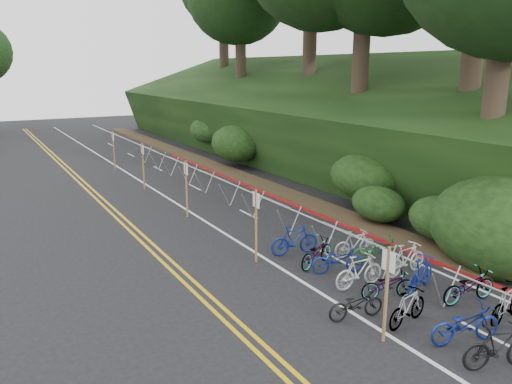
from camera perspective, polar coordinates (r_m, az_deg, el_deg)
ground at (r=12.93m, az=9.20°, el=-15.54°), size 120.00×120.00×0.00m
road_markings at (r=21.27m, az=-6.83°, el=-3.42°), size 7.47×80.00×0.01m
red_curb at (r=25.15m, az=2.06°, el=-0.48°), size 0.25×28.00×0.10m
embankment at (r=34.47m, az=6.15°, el=7.64°), size 14.30×48.14×9.11m
bike_rack_front at (r=13.84m, az=24.70°, el=-10.86°), size 1.13×2.57×1.15m
bike_racks_rest at (r=24.55m, az=-4.52°, el=1.05°), size 1.14×23.00×1.17m
signpost_near at (r=12.18m, az=14.71°, el=-10.57°), size 0.08×0.40×2.39m
signposts_rest at (r=24.44m, az=-10.65°, el=2.17°), size 0.08×18.40×2.50m
bike_front at (r=13.44m, az=11.35°, el=-12.43°), size 0.81×1.65×0.83m
bike_valet at (r=15.11m, az=16.36°, el=-9.39°), size 3.20×9.71×1.06m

